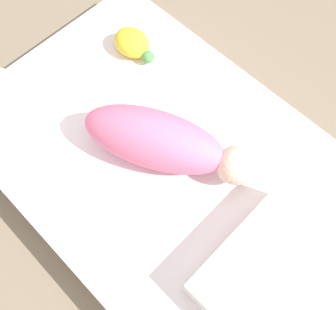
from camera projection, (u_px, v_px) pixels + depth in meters
The scene contains 5 objects.
ground_plane at pixel (180, 189), 1.36m from camera, with size 12.00×12.00×0.00m, color #7A6B56.
bed_mattress at pixel (181, 181), 1.29m from camera, with size 1.42×0.86×0.16m.
swaddled_baby at pixel (162, 142), 1.16m from camera, with size 0.52×0.35×0.18m.
pillow at pixel (281, 281), 1.03m from camera, with size 0.34×0.39×0.10m.
turtle_plush at pixel (133, 43), 1.38m from camera, with size 0.17×0.11×0.08m.
Camera 1 is at (0.29, -0.36, 1.29)m, focal length 42.00 mm.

